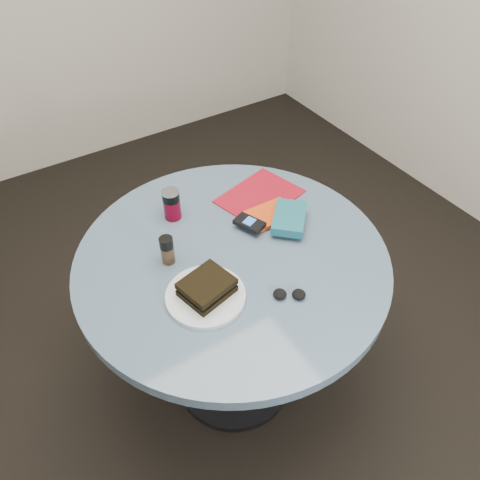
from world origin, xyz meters
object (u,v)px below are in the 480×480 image
plate (206,296)px  mp3_player (249,223)px  magazine (260,196)px  red_book (269,215)px  novel (289,218)px  soda_can (172,204)px  headphones (289,294)px  pepper_grinder (167,250)px  table (233,288)px  sandwich (207,287)px

plate → mp3_player: (0.27, 0.18, 0.02)m
magazine → red_book: size_ratio=1.69×
magazine → novel: (-0.00, -0.18, 0.03)m
soda_can → novel: 0.40m
mp3_player → headphones: size_ratio=1.11×
red_book → headphones: 0.36m
soda_can → pepper_grinder: 0.21m
red_book → headphones: bearing=-114.5°
table → plate: (-0.16, -0.11, 0.17)m
magazine → headphones: (-0.19, -0.43, 0.01)m
table → sandwich: size_ratio=6.15×
pepper_grinder → magazine: bearing=15.3°
mp3_player → headphones: mp3_player is taller
plate → mp3_player: mp3_player is taller
sandwich → pepper_grinder: 0.19m
mp3_player → headphones: 0.31m
soda_can → plate: bearing=-102.3°
plate → sandwich: (0.01, 0.00, 0.03)m
headphones → sandwich: bearing=146.9°
magazine → headphones: headphones is taller
soda_can → mp3_player: size_ratio=0.98×
pepper_grinder → headphones: (0.23, -0.32, -0.04)m
plate → magazine: plate is taller
red_book → mp3_player: size_ratio=1.46×
magazine → mp3_player: (-0.13, -0.13, 0.02)m
table → novel: novel is taller
pepper_grinder → mp3_player: pepper_grinder is taller
novel → magazine: bearing=42.0°
table → pepper_grinder: size_ratio=10.24×
magazine → headphones: bearing=-128.5°
soda_can → magazine: 0.33m
magazine → mp3_player: bearing=-150.2°
pepper_grinder → magazine: pepper_grinder is taller
soda_can → red_book: soda_can is taller
plate → novel: (0.39, 0.12, 0.03)m
sandwich → novel: (0.38, 0.12, -0.01)m
novel → headphones: (-0.18, -0.25, -0.02)m
sandwich → mp3_player: (0.26, 0.18, -0.01)m
plate → headphones: headphones is taller
sandwich → red_book: size_ratio=0.98×
red_book → mp3_player: (-0.09, -0.01, 0.02)m
magazine → plate: bearing=-157.2°
pepper_grinder → plate: bearing=-82.3°
plate → red_book: size_ratio=1.41×
pepper_grinder → novel: pepper_grinder is taller
pepper_grinder → red_book: (0.39, 0.00, -0.04)m
plate → red_book: red_book is taller
pepper_grinder → magazine: size_ratio=0.35×
table → mp3_player: mp3_player is taller
red_book → sandwich: bearing=-150.5°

